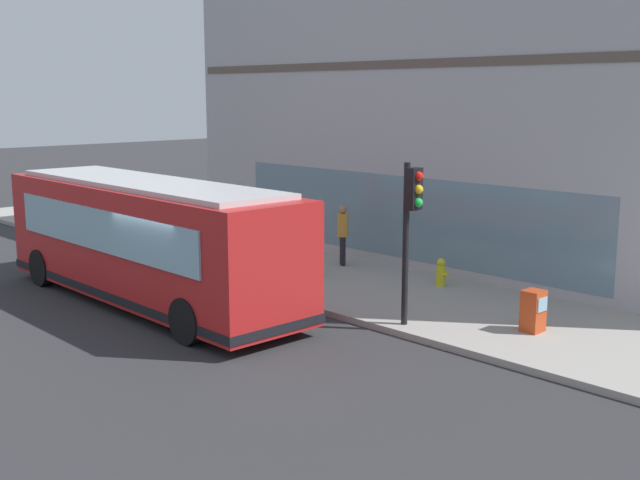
# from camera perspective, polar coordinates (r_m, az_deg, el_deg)

# --- Properties ---
(ground) EXTENTS (120.00, 120.00, 0.00)m
(ground) POSITION_cam_1_polar(r_m,az_deg,el_deg) (18.44, -9.70, -5.82)
(ground) COLOR #2D2D30
(sidewalk_curb) EXTENTS (4.94, 40.00, 0.15)m
(sidewalk_curb) POSITION_cam_1_polar(r_m,az_deg,el_deg) (21.57, 1.48, -3.05)
(sidewalk_curb) COLOR #9E9991
(sidewalk_curb) RESTS_ON ground
(building_corner) EXTENTS (6.74, 18.80, 10.84)m
(building_corner) POSITION_cam_1_polar(r_m,az_deg,el_deg) (25.44, 10.93, 10.97)
(building_corner) COLOR #A8A8AD
(building_corner) RESTS_ON ground
(city_bus_nearside) EXTENTS (2.71, 10.07, 3.07)m
(city_bus_nearside) POSITION_cam_1_polar(r_m,az_deg,el_deg) (19.85, -12.39, -0.12)
(city_bus_nearside) COLOR red
(city_bus_nearside) RESTS_ON ground
(traffic_light_near_corner) EXTENTS (0.32, 0.49, 3.56)m
(traffic_light_near_corner) POSITION_cam_1_polar(r_m,az_deg,el_deg) (16.92, 6.60, 1.94)
(traffic_light_near_corner) COLOR black
(traffic_light_near_corner) RESTS_ON sidewalk_curb
(fire_hydrant) EXTENTS (0.35, 0.35, 0.74)m
(fire_hydrant) POSITION_cam_1_polar(r_m,az_deg,el_deg) (21.00, 8.75, -2.32)
(fire_hydrant) COLOR gold
(fire_hydrant) RESTS_ON sidewalk_curb
(pedestrian_near_hydrant) EXTENTS (0.32, 0.32, 1.78)m
(pedestrian_near_hydrant) POSITION_cam_1_polar(r_m,az_deg,el_deg) (23.10, 1.66, 0.67)
(pedestrian_near_hydrant) COLOR black
(pedestrian_near_hydrant) RESTS_ON sidewalk_curb
(pedestrian_near_building_entrance) EXTENTS (0.32, 0.32, 1.80)m
(pedestrian_near_building_entrance) POSITION_cam_1_polar(r_m,az_deg,el_deg) (21.79, -0.38, 0.12)
(pedestrian_near_building_entrance) COLOR black
(pedestrian_near_building_entrance) RESTS_ON sidewalk_curb
(newspaper_vending_box) EXTENTS (0.44, 0.42, 0.90)m
(newspaper_vending_box) POSITION_cam_1_polar(r_m,az_deg,el_deg) (17.40, 15.17, -4.97)
(newspaper_vending_box) COLOR #BF3F19
(newspaper_vending_box) RESTS_ON sidewalk_curb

